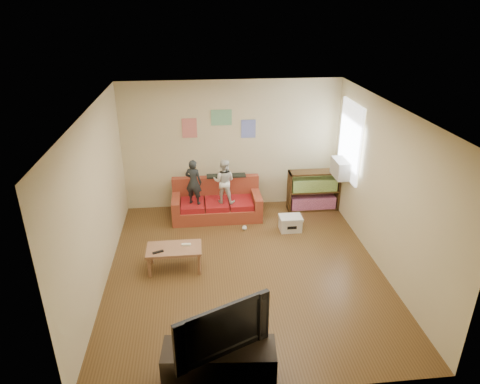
{
  "coord_description": "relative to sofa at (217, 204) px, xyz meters",
  "views": [
    {
      "loc": [
        -0.71,
        -5.97,
        4.13
      ],
      "look_at": [
        0.0,
        0.8,
        1.05
      ],
      "focal_mm": 32.0,
      "sensor_mm": 36.0,
      "label": 1
    }
  ],
  "objects": [
    {
      "name": "artwork_right",
      "position": [
        0.71,
        0.5,
        1.43
      ],
      "size": [
        0.3,
        0.01,
        0.38
      ],
      "primitive_type": "cube",
      "color": "#727FCC",
      "rests_on": "room_shell"
    },
    {
      "name": "coffee_table",
      "position": [
        -0.8,
        -1.86,
        0.08
      ],
      "size": [
        0.9,
        0.49,
        0.4
      ],
      "color": "#9D6C4C",
      "rests_on": "ground"
    },
    {
      "name": "bookshelf",
      "position": [
        2.06,
        0.09,
        0.12
      ],
      "size": [
        1.08,
        0.32,
        0.86
      ],
      "color": "#3D2811",
      "rests_on": "ground"
    },
    {
      "name": "room_shell",
      "position": [
        0.36,
        -1.99,
        1.08
      ],
      "size": [
        4.52,
        5.02,
        2.72
      ],
      "color": "brown",
      "rests_on": "ground"
    },
    {
      "name": "artwork_left",
      "position": [
        -0.49,
        0.5,
        1.48
      ],
      "size": [
        0.3,
        0.01,
        0.4
      ],
      "primitive_type": "cube",
      "color": "#D87266",
      "rests_on": "room_shell"
    },
    {
      "name": "sofa",
      "position": [
        0.0,
        0.0,
        0.0
      ],
      "size": [
        1.8,
        0.83,
        0.79
      ],
      "color": "#973A24",
      "rests_on": "ground"
    },
    {
      "name": "window",
      "position": [
        2.58,
        -0.34,
        1.37
      ],
      "size": [
        0.04,
        1.08,
        1.48
      ],
      "primitive_type": "cube",
      "color": "white",
      "rests_on": "room_shell"
    },
    {
      "name": "artwork_center",
      "position": [
        0.16,
        0.5,
        1.68
      ],
      "size": [
        0.42,
        0.01,
        0.32
      ],
      "primitive_type": "cube",
      "color": "#72B27F",
      "rests_on": "room_shell"
    },
    {
      "name": "game_controller",
      "position": [
        -0.6,
        -1.81,
        0.15
      ],
      "size": [
        0.15,
        0.04,
        0.03
      ],
      "primitive_type": "cube",
      "rotation": [
        0.0,
        0.0,
        0.0
      ],
      "color": "white",
      "rests_on": "coffee_table"
    },
    {
      "name": "child_b",
      "position": [
        0.15,
        -0.16,
        0.57
      ],
      "size": [
        0.52,
        0.46,
        0.91
      ],
      "primitive_type": "imported",
      "rotation": [
        0.0,
        0.0,
        2.85
      ],
      "color": "silver",
      "rests_on": "sofa"
    },
    {
      "name": "child_a",
      "position": [
        -0.45,
        -0.16,
        0.58
      ],
      "size": [
        0.4,
        0.33,
        0.93
      ],
      "primitive_type": "imported",
      "rotation": [
        0.0,
        0.0,
        2.75
      ],
      "color": "black",
      "rests_on": "sofa"
    },
    {
      "name": "remote",
      "position": [
        -1.05,
        -1.98,
        0.15
      ],
      "size": [
        0.18,
        0.11,
        0.02
      ],
      "primitive_type": "cube",
      "rotation": [
        0.0,
        0.0,
        0.38
      ],
      "color": "black",
      "rests_on": "coffee_table"
    },
    {
      "name": "television",
      "position": [
        -0.2,
        -4.24,
        0.56
      ],
      "size": [
        1.12,
        0.63,
        0.67
      ],
      "primitive_type": "imported",
      "rotation": [
        0.0,
        0.0,
        0.43
      ],
      "color": "black",
      "rests_on": "tv_stand"
    },
    {
      "name": "tv_stand",
      "position": [
        -0.2,
        -4.24,
        -0.02
      ],
      "size": [
        1.34,
        0.55,
        0.49
      ],
      "primitive_type": "cube",
      "rotation": [
        0.0,
        0.0,
        -0.09
      ],
      "color": "black",
      "rests_on": "ground"
    },
    {
      "name": "file_box",
      "position": [
        1.39,
        -0.78,
        -0.12
      ],
      "size": [
        0.43,
        0.33,
        0.3
      ],
      "color": "white",
      "rests_on": "ground"
    },
    {
      "name": "tissue",
      "position": [
        0.5,
        -0.69,
        -0.22
      ],
      "size": [
        0.11,
        0.11,
        0.1
      ],
      "primitive_type": "sphere",
      "rotation": [
        0.0,
        0.0,
        0.19
      ],
      "color": "silver",
      "rests_on": "ground"
    },
    {
      "name": "ac_unit",
      "position": [
        2.46,
        -0.34,
        0.81
      ],
      "size": [
        0.28,
        0.55,
        0.35
      ],
      "primitive_type": "cube",
      "color": "#B7B2A3",
      "rests_on": "window"
    }
  ]
}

